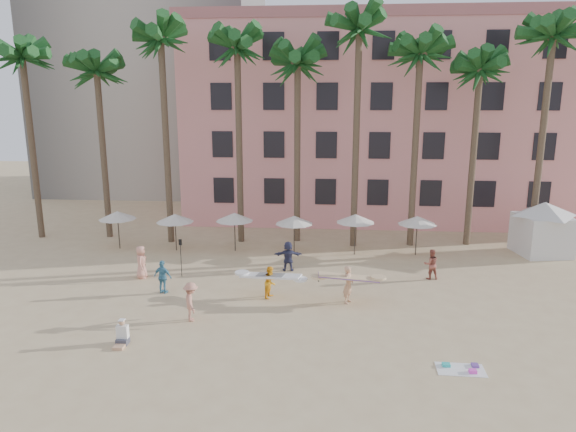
% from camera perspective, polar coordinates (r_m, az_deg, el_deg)
% --- Properties ---
extents(ground, '(120.00, 120.00, 0.00)m').
position_cam_1_polar(ground, '(22.68, 1.08, -13.40)').
color(ground, '#D1B789').
rests_on(ground, ground).
extents(pink_hotel, '(35.00, 14.00, 16.00)m').
position_cam_1_polar(pink_hotel, '(46.70, 11.87, 10.14)').
color(pink_hotel, pink).
rests_on(pink_hotel, ground).
extents(palm_row, '(44.40, 5.40, 16.30)m').
position_cam_1_polar(palm_row, '(35.41, 3.58, 17.63)').
color(palm_row, brown).
rests_on(palm_row, ground).
extents(umbrella_row, '(22.50, 2.70, 2.73)m').
position_cam_1_polar(umbrella_row, '(33.95, -2.67, -0.24)').
color(umbrella_row, '#332B23').
rests_on(umbrella_row, ground).
extents(cabana, '(5.13, 5.13, 3.50)m').
position_cam_1_polar(cabana, '(37.46, 26.48, -0.76)').
color(cabana, silver).
rests_on(cabana, ground).
extents(beach_towel, '(1.83, 1.06, 0.14)m').
position_cam_1_polar(beach_towel, '(21.38, 18.75, -15.77)').
color(beach_towel, white).
rests_on(beach_towel, ground).
extents(carrier_yellow, '(3.03, 0.91, 1.94)m').
position_cam_1_polar(carrier_yellow, '(26.03, 6.73, -7.36)').
color(carrier_yellow, tan).
rests_on(carrier_yellow, ground).
extents(carrier_white, '(3.27, 1.47, 1.67)m').
position_cam_1_polar(carrier_white, '(26.60, -1.95, -7.19)').
color(carrier_white, '#FDAC1A').
rests_on(carrier_white, ground).
extents(beachgoers, '(17.32, 8.41, 1.90)m').
position_cam_1_polar(beachgoers, '(28.08, -4.48, -6.12)').
color(beachgoers, '#9B4E40').
rests_on(beachgoers, ground).
extents(paddle, '(0.18, 0.04, 2.23)m').
position_cam_1_polar(paddle, '(30.10, -11.83, -4.04)').
color(paddle, black).
rests_on(paddle, ground).
extents(seated_man, '(0.48, 0.83, 1.08)m').
position_cam_1_polar(seated_man, '(23.06, -17.96, -12.57)').
color(seated_man, '#3F3F4C').
rests_on(seated_man, ground).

